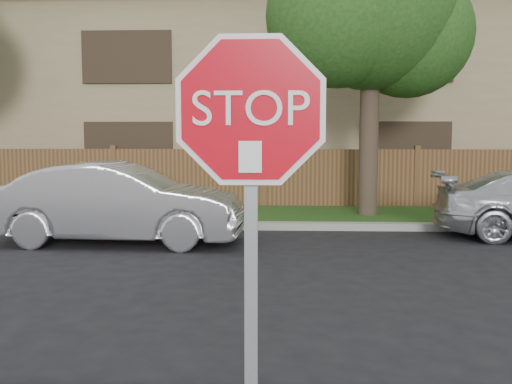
{
  "coord_description": "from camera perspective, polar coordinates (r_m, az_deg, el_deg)",
  "views": [
    {
      "loc": [
        0.49,
        -4.35,
        2.05
      ],
      "look_at": [
        0.34,
        -0.9,
        1.7
      ],
      "focal_mm": 42.0,
      "sensor_mm": 36.0,
      "label": 1
    }
  ],
  "objects": [
    {
      "name": "apartment_building",
      "position": [
        21.41,
        1.23,
        9.69
      ],
      "size": [
        35.2,
        9.2,
        7.2
      ],
      "color": "#96825D",
      "rests_on": "ground"
    },
    {
      "name": "tree_mid",
      "position": [
        14.35,
        11.09,
        16.99
      ],
      "size": [
        4.8,
        3.9,
        7.35
      ],
      "color": "#382B21",
      "rests_on": "ground"
    },
    {
      "name": "fence",
      "position": [
        15.81,
        0.74,
        1.2
      ],
      "size": [
        70.0,
        0.12,
        1.6
      ],
      "primitive_type": "cube",
      "color": "#53321D",
      "rests_on": "ground"
    },
    {
      "name": "far_curb",
      "position": [
        12.67,
        0.28,
        -3.23
      ],
      "size": [
        70.0,
        0.3,
        0.15
      ],
      "primitive_type": "cube",
      "color": "gray",
      "rests_on": "ground"
    },
    {
      "name": "grass_strip",
      "position": [
        14.3,
        0.54,
        -2.26
      ],
      "size": [
        70.0,
        3.0,
        0.12
      ],
      "primitive_type": "cube",
      "color": "#1E4714",
      "rests_on": "ground"
    },
    {
      "name": "stop_sign",
      "position": [
        2.89,
        -0.51,
        1.41
      ],
      "size": [
        1.01,
        0.13,
        2.55
      ],
      "color": "gray",
      "rests_on": "sidewalk_near"
    },
    {
      "name": "sedan_left",
      "position": [
        11.25,
        -12.91,
        -1.06
      ],
      "size": [
        4.59,
        1.78,
        1.49
      ],
      "primitive_type": "imported",
      "rotation": [
        0.0,
        0.0,
        1.53
      ],
      "color": "#B7B6BB",
      "rests_on": "ground"
    }
  ]
}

